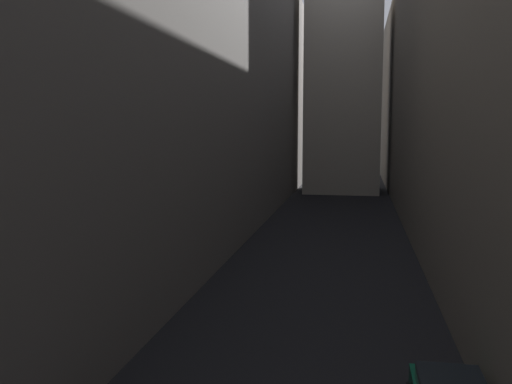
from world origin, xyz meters
The scene contains 3 objects.
ground_plane centered at (0.00, 48.00, 0.00)m, with size 264.00×264.00×0.00m, color black.
building_block_left centered at (-11.19, 50.00, 11.80)m, with size 11.38×108.00×23.59m, color slate.
building_block_right centered at (11.72, 50.00, 11.40)m, with size 12.43×108.00×22.80m, color #60594F.
Camera 1 is at (1.89, 8.61, 7.82)m, focal length 38.43 mm.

